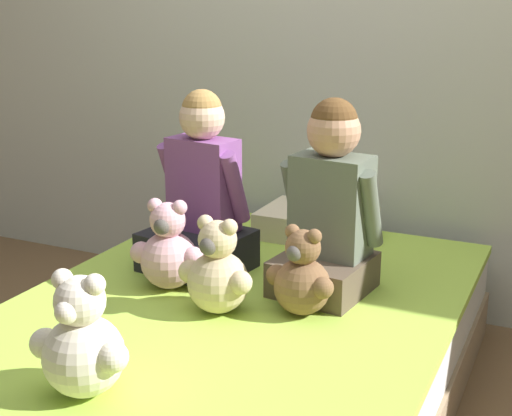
% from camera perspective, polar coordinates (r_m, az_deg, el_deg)
% --- Properties ---
extents(ground_plane, '(14.00, 14.00, 0.00)m').
position_cam_1_polar(ground_plane, '(2.52, -1.93, -15.88)').
color(ground_plane, brown).
extents(wall_behind_bed, '(8.00, 0.06, 2.50)m').
position_cam_1_polar(wall_behind_bed, '(3.15, 7.29, 14.51)').
color(wall_behind_bed, beige).
rests_on(wall_behind_bed, ground_plane).
extents(bed, '(1.39, 1.96, 0.39)m').
position_cam_1_polar(bed, '(2.42, -1.97, -12.03)').
color(bed, '#997F60').
rests_on(bed, ground_plane).
extents(child_on_left, '(0.40, 0.35, 0.66)m').
position_cam_1_polar(child_on_left, '(2.59, -4.47, 0.70)').
color(child_on_left, black).
rests_on(child_on_left, bed).
extents(child_on_right, '(0.36, 0.34, 0.65)m').
position_cam_1_polar(child_on_right, '(2.39, 5.91, 0.11)').
color(child_on_right, brown).
rests_on(child_on_right, bed).
extents(teddy_bear_held_by_left_child, '(0.26, 0.20, 0.32)m').
position_cam_1_polar(teddy_bear_held_by_left_child, '(2.45, -7.01, -3.44)').
color(teddy_bear_held_by_left_child, '#DBA3B2').
rests_on(teddy_bear_held_by_left_child, bed).
extents(teddy_bear_held_by_right_child, '(0.24, 0.18, 0.29)m').
position_cam_1_polar(teddy_bear_held_by_right_child, '(2.24, 3.70, -5.58)').
color(teddy_bear_held_by_right_child, brown).
rests_on(teddy_bear_held_by_right_child, bed).
extents(teddy_bear_between_children, '(0.26, 0.20, 0.31)m').
position_cam_1_polar(teddy_bear_between_children, '(2.25, -3.09, -5.19)').
color(teddy_bear_between_children, '#D1B78E').
rests_on(teddy_bear_between_children, bed).
extents(teddy_bear_at_foot_of_bed, '(0.27, 0.21, 0.33)m').
position_cam_1_polar(teddy_bear_at_foot_of_bed, '(1.84, -13.72, -10.51)').
color(teddy_bear_at_foot_of_bed, silver).
rests_on(teddy_bear_at_foot_of_bed, bed).
extents(pillow_at_headboard, '(0.45, 0.33, 0.11)m').
position_cam_1_polar(pillow_at_headboard, '(2.99, 4.86, -1.23)').
color(pillow_at_headboard, beige).
rests_on(pillow_at_headboard, bed).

